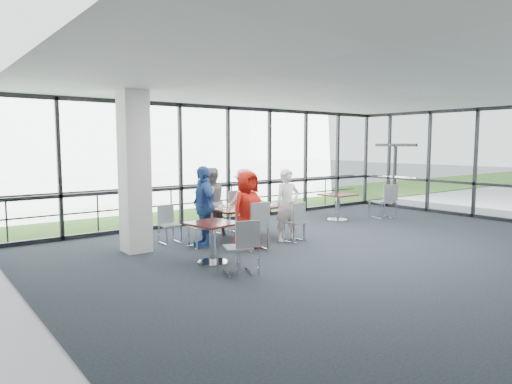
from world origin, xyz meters
TOP-DOWN VIEW (x-y plane):
  - floor at (0.00, 0.00)m, footprint 12.00×10.00m
  - ceiling at (0.00, 0.00)m, footprint 12.00×10.00m
  - wall_left at (-6.00, 0.00)m, footprint 0.10×10.00m
  - curtain_wall_back at (0.00, 5.00)m, footprint 12.00×0.10m
  - curtain_wall_right at (6.00, 0.00)m, footprint 0.10×10.00m
  - exit_door at (6.00, 3.75)m, footprint 0.12×1.60m
  - structural_column at (-3.60, 3.00)m, footprint 0.50×0.50m
  - apron at (0.00, 10.00)m, footprint 80.00×70.00m
  - grass_strip at (0.00, 8.00)m, footprint 80.00×5.00m
  - hangar_main at (4.00, 32.00)m, footprint 24.00×10.00m
  - guard_rail at (0.00, 5.60)m, footprint 12.00×0.06m
  - main_table at (-1.10, 2.59)m, footprint 1.84×1.04m
  - side_table_left at (-2.87, 1.27)m, footprint 0.92×0.92m
  - side_table_right at (2.44, 3.09)m, footprint 0.88×0.88m
  - diner_near_left at (-1.68, 1.83)m, footprint 0.86×0.64m
  - diner_near_right at (-0.54, 1.88)m, footprint 0.66×0.54m
  - diner_far_left at (-1.63, 3.34)m, footprint 0.80×0.51m
  - diner_far_right at (-0.58, 3.42)m, footprint 1.07×0.66m
  - diner_end at (-2.29, 2.55)m, footprint 0.70×1.07m
  - chair_main_nl at (-1.67, 1.65)m, footprint 0.50×0.50m
  - chair_main_nr at (-0.45, 1.75)m, footprint 0.48×0.48m
  - chair_main_fl at (-1.51, 3.47)m, footprint 0.43×0.43m
  - chair_main_fr at (-0.72, 3.51)m, footprint 0.56×0.56m
  - chair_main_end at (-2.41, 2.50)m, footprint 0.45×0.45m
  - chair_spare_la at (-2.91, 0.44)m, footprint 0.56×0.56m
  - chair_spare_lb at (-2.72, 3.26)m, footprint 0.40×0.40m
  - chair_spare_r at (3.73, 2.52)m, footprint 0.61×0.61m
  - plate_nl at (-1.60, 2.22)m, footprint 0.24×0.24m
  - plate_nr at (-0.59, 2.25)m, footprint 0.28×0.28m
  - plate_fl at (-1.60, 2.86)m, footprint 0.25×0.25m
  - plate_fr at (-0.69, 2.90)m, footprint 0.26×0.26m
  - plate_end at (-1.85, 2.57)m, footprint 0.26×0.26m
  - tumbler_a at (-1.33, 2.31)m, footprint 0.07×0.07m
  - tumbler_b at (-0.79, 2.46)m, footprint 0.06×0.06m
  - tumbler_c at (-1.03, 2.78)m, footprint 0.06×0.06m
  - tumbler_d at (-1.72, 2.46)m, footprint 0.07×0.07m
  - menu_a at (-1.25, 2.14)m, footprint 0.40×0.37m
  - menu_b at (-0.33, 2.32)m, footprint 0.37×0.34m
  - menu_c at (-0.99, 2.94)m, footprint 0.34×0.32m
  - condiment_caddy at (-1.07, 2.66)m, footprint 0.10×0.07m
  - ketchup_bottle at (-1.12, 2.60)m, footprint 0.06×0.06m
  - green_bottle at (-0.99, 2.67)m, footprint 0.05×0.05m

SIDE VIEW (x-z plane):
  - apron at x=0.00m, z-range -0.03..-0.01m
  - floor at x=0.00m, z-range -0.02..0.00m
  - grass_strip at x=0.00m, z-range 0.01..0.01m
  - chair_spare_lb at x=-2.72m, z-range 0.00..0.80m
  - chair_main_nr at x=-0.45m, z-range 0.00..0.86m
  - chair_main_end at x=-2.41m, z-range 0.00..0.87m
  - chair_main_fl at x=-1.51m, z-range 0.00..0.87m
  - chair_spare_la at x=-2.91m, z-range 0.00..0.89m
  - chair_main_fr at x=-0.72m, z-range 0.00..0.96m
  - chair_spare_r at x=3.73m, z-range 0.00..0.97m
  - chair_main_nl at x=-1.67m, z-range 0.00..0.97m
  - guard_rail at x=0.00m, z-range 0.47..0.53m
  - main_table at x=-1.10m, z-range 0.24..0.99m
  - side_table_left at x=-2.87m, z-range 0.25..1.00m
  - side_table_right at x=2.44m, z-range 0.25..1.00m
  - menu_a at x=-1.25m, z-range 0.75..0.75m
  - menu_b at x=-0.33m, z-range 0.75..0.75m
  - menu_c at x=-0.99m, z-range 0.75..0.75m
  - plate_nl at x=-1.60m, z-range 0.75..0.76m
  - plate_nr at x=-0.59m, z-range 0.75..0.76m
  - plate_fl at x=-1.60m, z-range 0.75..0.76m
  - plate_fr at x=-0.69m, z-range 0.75..0.76m
  - plate_end at x=-1.85m, z-range 0.75..0.76m
  - condiment_caddy at x=-1.07m, z-range 0.75..0.79m
  - diner_far_right at x=-0.58m, z-range 0.00..1.54m
  - diner_near_right at x=-0.54m, z-range 0.00..1.61m
  - diner_far_left at x=-1.63m, z-range 0.00..1.61m
  - diner_near_left at x=-1.68m, z-range 0.00..1.61m
  - tumbler_b at x=-0.79m, z-range 0.75..0.88m
  - tumbler_c at x=-1.03m, z-range 0.75..0.88m
  - tumbler_a at x=-1.33m, z-range 0.75..0.89m
  - tumbler_d at x=-1.72m, z-range 0.75..0.89m
  - ketchup_bottle at x=-1.12m, z-range 0.75..0.93m
  - green_bottle at x=-0.99m, z-range 0.75..0.95m
  - diner_end at x=-2.29m, z-range 0.00..1.70m
  - exit_door at x=6.00m, z-range 0.00..2.10m
  - wall_left at x=-6.00m, z-range 0.00..3.20m
  - curtain_wall_back at x=0.00m, z-range 0.00..3.20m
  - curtain_wall_right at x=6.00m, z-range 0.00..3.20m
  - structural_column at x=-3.60m, z-range 0.00..3.20m
  - hangar_main at x=4.00m, z-range 0.00..6.00m
  - ceiling at x=0.00m, z-range 3.18..3.22m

